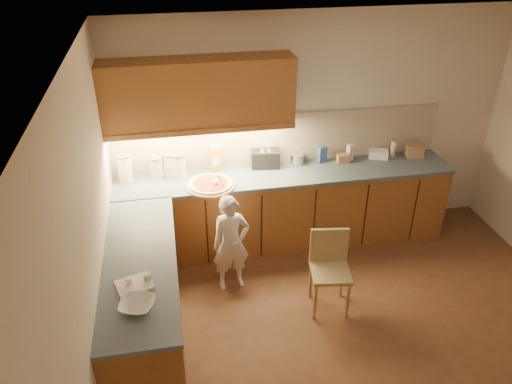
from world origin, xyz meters
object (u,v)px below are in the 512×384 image
wooden_chair (330,265)px  oil_jug (216,159)px  toaster (265,159)px  pizza_on_board (211,185)px  child (231,243)px

wooden_chair → oil_jug: 1.72m
toaster → wooden_chair: bearing=-67.8°
pizza_on_board → oil_jug: size_ratio=1.61×
wooden_chair → toaster: size_ratio=2.50×
wooden_chair → toaster: 1.47m
wooden_chair → oil_jug: oil_jug is taller
child → wooden_chair: 1.01m
pizza_on_board → child: pizza_on_board is taller
pizza_on_board → wooden_chair: 1.49m
wooden_chair → child: bearing=161.9°
pizza_on_board → wooden_chair: bearing=-43.2°
pizza_on_board → wooden_chair: (1.03, -0.97, -0.47)m
child → oil_jug: oil_jug is taller
pizza_on_board → toaster: bearing=27.7°
pizza_on_board → child: (0.13, -0.52, -0.41)m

